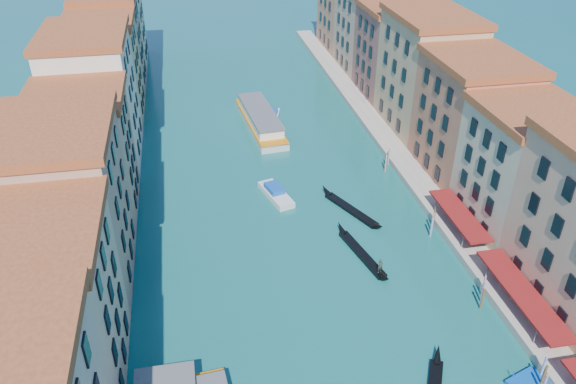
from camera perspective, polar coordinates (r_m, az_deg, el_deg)
left_bank_palazzos at (r=89.71m, az=-19.42°, el=7.15°), size 12.80×128.40×21.00m
right_bank_palazzos at (r=98.04m, az=15.21°, el=9.93°), size 12.80×128.40×21.00m
quay at (r=98.66m, az=10.24°, el=4.79°), size 4.00×140.00×1.00m
restaurant_awnings at (r=66.51m, az=22.98°, el=-9.72°), size 3.20×44.55×3.12m
mooring_poles_right at (r=69.73m, az=18.12°, el=-8.24°), size 1.44×54.24×3.20m
vaporetto_far at (r=104.36m, az=-2.83°, el=7.40°), size 6.92×22.20×3.25m
gondola_fore at (r=71.95m, az=7.52°, el=-6.16°), size 3.93×13.00×2.62m
gondola_far at (r=80.34m, az=6.31°, el=-1.65°), size 6.61×12.52×1.90m
motorboat_mid at (r=82.87m, az=-1.27°, el=-0.11°), size 4.47×8.18×1.62m
motorboat_far at (r=107.59m, az=-1.63°, el=7.69°), size 4.19×7.64×1.51m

